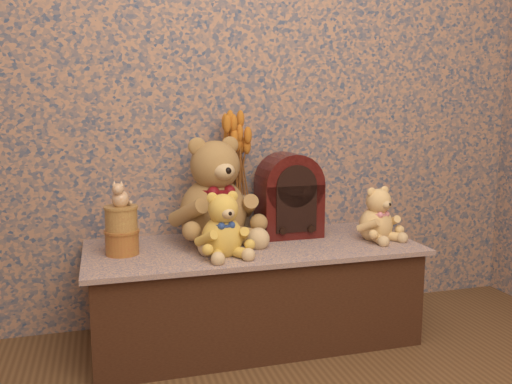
# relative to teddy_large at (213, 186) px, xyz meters

# --- Properties ---
(display_shelf) EXTENTS (1.42, 0.61, 0.43)m
(display_shelf) POSITION_rel_teddy_large_xyz_m (0.15, -0.11, -0.46)
(display_shelf) COLOR #394275
(display_shelf) RESTS_ON ground
(teddy_large) EXTENTS (0.49, 0.55, 0.50)m
(teddy_large) POSITION_rel_teddy_large_xyz_m (0.00, 0.00, 0.00)
(teddy_large) COLOR olive
(teddy_large) RESTS_ON display_shelf
(teddy_medium) EXTENTS (0.26, 0.30, 0.28)m
(teddy_medium) POSITION_rel_teddy_large_xyz_m (-0.01, -0.24, -0.11)
(teddy_medium) COLOR gold
(teddy_medium) RESTS_ON display_shelf
(teddy_small) EXTENTS (0.27, 0.29, 0.26)m
(teddy_small) POSITION_rel_teddy_large_xyz_m (0.71, -0.17, -0.12)
(teddy_small) COLOR #DEAC69
(teddy_small) RESTS_ON display_shelf
(cathedral_radio) EXTENTS (0.28, 0.20, 0.38)m
(cathedral_radio) POSITION_rel_teddy_large_xyz_m (0.36, 0.01, -0.06)
(cathedral_radio) COLOR #3C0C0A
(cathedral_radio) RESTS_ON display_shelf
(ceramic_vase) EXTENTS (0.11, 0.11, 0.19)m
(ceramic_vase) POSITION_rel_teddy_large_xyz_m (0.12, 0.06, -0.15)
(ceramic_vase) COLOR tan
(ceramic_vase) RESTS_ON display_shelf
(dried_stalks) EXTENTS (0.26, 0.26, 0.42)m
(dried_stalks) POSITION_rel_teddy_large_xyz_m (0.12, 0.06, 0.15)
(dried_stalks) COLOR #C26B1F
(dried_stalks) RESTS_ON ceramic_vase
(biscuit_tin_lower) EXTENTS (0.14, 0.14, 0.10)m
(biscuit_tin_lower) POSITION_rel_teddy_large_xyz_m (-0.40, -0.11, -0.20)
(biscuit_tin_lower) COLOR gold
(biscuit_tin_lower) RESTS_ON display_shelf
(biscuit_tin_upper) EXTENTS (0.13, 0.13, 0.10)m
(biscuit_tin_upper) POSITION_rel_teddy_large_xyz_m (-0.40, -0.11, -0.10)
(biscuit_tin_upper) COLOR #DFC661
(biscuit_tin_upper) RESTS_ON biscuit_tin_lower
(cat_figurine) EXTENTS (0.10, 0.11, 0.11)m
(cat_figurine) POSITION_rel_teddy_large_xyz_m (-0.40, -0.11, 0.00)
(cat_figurine) COLOR silver
(cat_figurine) RESTS_ON biscuit_tin_upper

